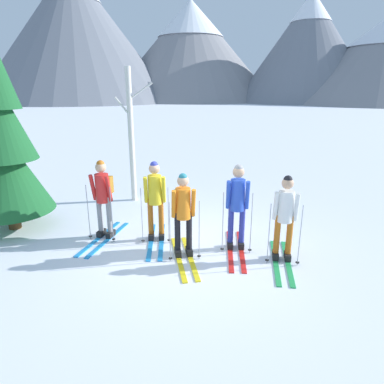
{
  "coord_description": "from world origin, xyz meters",
  "views": [
    {
      "loc": [
        0.74,
        -6.08,
        3.08
      ],
      "look_at": [
        -0.0,
        0.44,
        1.05
      ],
      "focal_mm": 31.46,
      "sensor_mm": 36.0,
      "label": 1
    }
  ],
  "objects": [
    {
      "name": "skier_in_yellow",
      "position": [
        -0.75,
        0.35,
        0.95
      ],
      "size": [
        0.61,
        1.78,
        1.69
      ],
      "color": "#1E84D1",
      "rests_on": "ground"
    },
    {
      "name": "birch_tree_tall",
      "position": [
        -1.95,
        2.86,
        1.86
      ],
      "size": [
        1.04,
        0.23,
        3.63
      ],
      "color": "silver",
      "rests_on": "ground"
    },
    {
      "name": "mountain_ridge_distant",
      "position": [
        -5.81,
        74.53,
        12.03
      ],
      "size": [
        107.08,
        54.5,
        28.07
      ],
      "color": "slate",
      "rests_on": "ground"
    },
    {
      "name": "skier_in_white",
      "position": [
        1.76,
        -0.28,
        0.88
      ],
      "size": [
        0.61,
        1.72,
        1.63
      ],
      "color": "green",
      "rests_on": "ground"
    },
    {
      "name": "skier_in_orange",
      "position": [
        -0.08,
        -0.31,
        0.91
      ],
      "size": [
        0.78,
        1.76,
        1.63
      ],
      "color": "yellow",
      "rests_on": "ground"
    },
    {
      "name": "skier_in_blue",
      "position": [
        0.91,
        0.12,
        0.97
      ],
      "size": [
        0.61,
        1.78,
        1.72
      ],
      "color": "red",
      "rests_on": "ground"
    },
    {
      "name": "skier_in_red",
      "position": [
        -1.86,
        0.34,
        0.94
      ],
      "size": [
        0.6,
        1.82,
        1.69
      ],
      "color": "#1E84D1",
      "rests_on": "ground"
    },
    {
      "name": "ground_plane",
      "position": [
        0.0,
        0.0,
        0.0
      ],
      "size": [
        400.0,
        400.0,
        0.0
      ],
      "primitive_type": "plane",
      "color": "white"
    },
    {
      "name": "pine_tree_near",
      "position": [
        -4.11,
        0.56,
        2.06
      ],
      "size": [
        1.87,
        1.87,
        4.51
      ],
      "color": "#51381E",
      "rests_on": "ground"
    }
  ]
}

